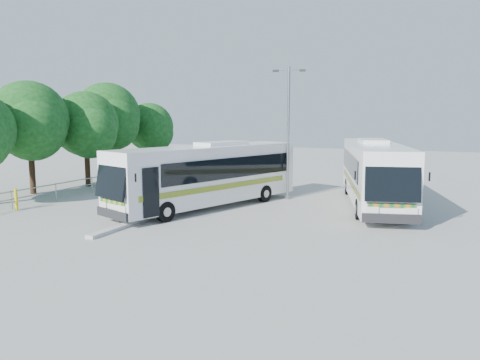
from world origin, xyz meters
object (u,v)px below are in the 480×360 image
at_px(coach_adjacent, 374,172).
at_px(lamppost, 288,127).
at_px(tree_far_d, 108,116).
at_px(tree_far_e, 150,127).
at_px(coach_main, 208,174).
at_px(tree_far_c, 86,124).
at_px(tree_far_b, 30,120).
at_px(bollard, 16,200).

xyz_separation_m(coach_adjacent, lamppost, (-4.87, -0.06, 2.36)).
bearing_deg(tree_far_d, lamppost, -10.96).
xyz_separation_m(tree_far_e, coach_adjacent, (19.49, -7.41, -2.06)).
height_order(tree_far_e, coach_adjacent, tree_far_e).
relative_size(tree_far_d, coach_main, 0.62).
bearing_deg(coach_main, tree_far_c, -177.73).
relative_size(tree_far_b, coach_adjacent, 0.57).
relative_size(tree_far_d, bollard, 6.55).
bearing_deg(bollard, tree_far_e, 100.20).
bearing_deg(lamppost, coach_adjacent, -13.10).
relative_size(coach_main, coach_adjacent, 0.97).
height_order(tree_far_b, tree_far_d, tree_far_d).
bearing_deg(tree_far_d, tree_far_e, 81.37).
xyz_separation_m(coach_main, lamppost, (3.01, 4.16, 2.40)).
bearing_deg(coach_adjacent, tree_far_e, 144.19).
bearing_deg(tree_far_d, coach_main, -30.07).
bearing_deg(lamppost, tree_far_e, 139.17).
distance_m(coach_main, lamppost, 5.67).
bearing_deg(bollard, lamppost, 37.00).
bearing_deg(lamppost, coach_main, -139.70).
bearing_deg(tree_far_e, lamppost, -27.03).
bearing_deg(tree_far_b, tree_far_e, 88.17).
distance_m(tree_far_b, tree_far_c, 4.01).
xyz_separation_m(tree_far_e, coach_main, (11.62, -11.62, -2.10)).
bearing_deg(tree_far_c, tree_far_e, 93.54).
relative_size(tree_far_b, bollard, 6.22).
distance_m(tree_far_d, coach_main, 14.53).
bearing_deg(tree_far_e, bollard, -79.80).
xyz_separation_m(tree_far_d, coach_adjacent, (20.18, -2.90, -2.98)).
bearing_deg(lamppost, tree_far_c, 169.18).
xyz_separation_m(coach_main, coach_adjacent, (7.88, 4.22, 0.05)).
distance_m(tree_far_b, tree_far_e, 12.13).
distance_m(tree_far_b, coach_adjacent, 20.61).
relative_size(tree_far_c, tree_far_d, 0.88).
distance_m(coach_adjacent, bollard, 18.84).
relative_size(coach_main, bollard, 10.59).
bearing_deg(tree_far_d, tree_far_c, -72.17).
bearing_deg(bollard, tree_far_c, 106.68).
relative_size(tree_far_e, bollard, 5.29).
height_order(tree_far_d, tree_far_e, tree_far_d).
distance_m(tree_far_c, tree_far_d, 3.93).
xyz_separation_m(tree_far_b, tree_far_d, (-0.30, 7.60, 0.25)).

